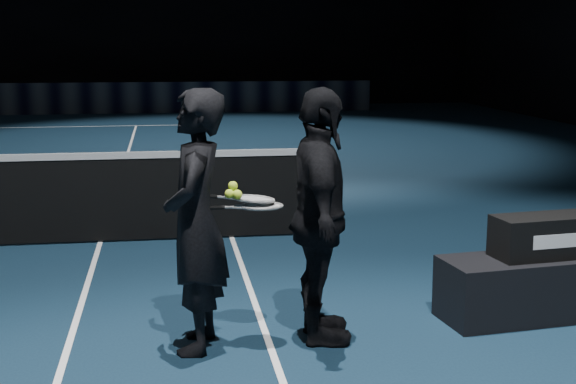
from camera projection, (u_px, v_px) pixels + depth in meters
The scene contains 9 objects.
net_post_right at pixel (315, 185), 8.65m from camera, with size 0.10×0.10×1.10m, color black.
player_bench at pixel (542, 286), 6.12m from camera, with size 1.57×0.52×0.47m, color black.
racket_bag at pixel (545, 236), 6.05m from camera, with size 0.79×0.34×0.31m, color black.
bag_signature at pixel (555, 241), 5.88m from camera, with size 0.37×0.00×0.10m, color white.
player_a at pixel (196, 222), 5.36m from camera, with size 0.65×0.43×1.78m, color black.
player_b at pixel (320, 217), 5.51m from camera, with size 1.04×0.43×1.78m, color black.
racket_lower at pixel (262, 206), 5.42m from camera, with size 0.68×0.22×0.03m, color black, non-canonical shape.
racket_upper at pixel (254, 199), 5.44m from camera, with size 0.68×0.22×0.03m, color black, non-canonical shape.
tennis_balls at pixel (233, 192), 5.37m from camera, with size 0.12×0.10×0.12m, color #ABCC2B, non-canonical shape.
Camera 1 is at (4.81, -8.37, 2.08)m, focal length 50.00 mm.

